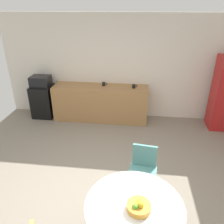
# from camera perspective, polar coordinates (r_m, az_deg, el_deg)

# --- Properties ---
(ground_plane) EXTENTS (6.00, 6.00, 0.00)m
(ground_plane) POSITION_cam_1_polar(r_m,az_deg,el_deg) (3.82, -2.61, -20.69)
(ground_plane) COLOR gray
(wall_back) EXTENTS (6.00, 0.10, 2.60)m
(wall_back) POSITION_cam_1_polar(r_m,az_deg,el_deg) (5.79, 1.88, 11.24)
(wall_back) COLOR silver
(wall_back) RESTS_ON ground_plane
(counter_block) EXTENTS (2.39, 0.60, 0.90)m
(counter_block) POSITION_cam_1_polar(r_m,az_deg,el_deg) (5.79, -2.94, 2.32)
(counter_block) COLOR #9E7042
(counter_block) RESTS_ON ground_plane
(mini_fridge) EXTENTS (0.54, 0.54, 0.85)m
(mini_fridge) POSITION_cam_1_polar(r_m,az_deg,el_deg) (6.23, -17.08, 2.68)
(mini_fridge) COLOR black
(mini_fridge) RESTS_ON ground_plane
(microwave) EXTENTS (0.48, 0.38, 0.26)m
(microwave) POSITION_cam_1_polar(r_m,az_deg,el_deg) (6.05, -17.77, 7.52)
(microwave) COLOR black
(microwave) RESTS_ON mini_fridge
(round_table) EXTENTS (1.12, 1.12, 0.75)m
(round_table) POSITION_cam_1_polar(r_m,az_deg,el_deg) (2.82, 5.58, -24.31)
(round_table) COLOR silver
(round_table) RESTS_ON ground_plane
(chair_teal) EXTENTS (0.47, 0.47, 0.83)m
(chair_teal) POSITION_cam_1_polar(r_m,az_deg,el_deg) (3.58, 8.03, -13.32)
(chair_teal) COLOR silver
(chair_teal) RESTS_ON ground_plane
(fruit_bowl) EXTENTS (0.27, 0.27, 0.13)m
(fruit_bowl) POSITION_cam_1_polar(r_m,az_deg,el_deg) (2.65, 6.87, -22.77)
(fruit_bowl) COLOR gold
(fruit_bowl) RESTS_ON round_table
(mug_white) EXTENTS (0.13, 0.08, 0.09)m
(mug_white) POSITION_cam_1_polar(r_m,az_deg,el_deg) (5.53, 5.60, 6.58)
(mug_white) COLOR black
(mug_white) RESTS_ON counter_block
(mug_green) EXTENTS (0.13, 0.08, 0.09)m
(mug_green) POSITION_cam_1_polar(r_m,az_deg,el_deg) (5.66, -2.09, 7.17)
(mug_green) COLOR black
(mug_green) RESTS_ON counter_block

